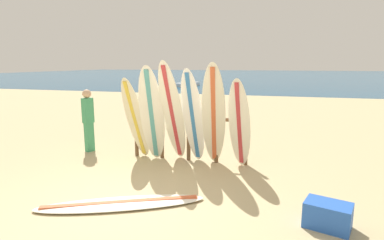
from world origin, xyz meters
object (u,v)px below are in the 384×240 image
Objects in this scene: surfboard_rack at (189,131)px; surfboard_leaning_left at (152,115)px; surfboard_leaning_center at (193,117)px; beachgoer_standing at (88,118)px; surfboard_lying_on_sand at (121,204)px; surfboard_leaning_center_right at (214,116)px; small_boat_offshore at (188,84)px; surfboard_leaning_center_left at (173,113)px; surfboard_leaning_far_left at (136,119)px; surfboard_leaning_right at (239,124)px; cooler_box at (328,215)px.

surfboard_leaning_left is (-0.72, -0.44, 0.42)m from surfboard_rack.
surfboard_leaning_center is (0.92, 0.10, -0.03)m from surfboard_leaning_left.
surfboard_lying_on_sand is at bearing -48.79° from beachgoer_standing.
surfboard_leaning_center_right is at bearing 63.92° from surfboard_lying_on_sand.
beachgoer_standing is at bearing -79.99° from small_boat_offshore.
surfboard_leaning_left reaches higher than small_boat_offshore.
surfboard_leaning_far_left is at bearing 176.08° from surfboard_leaning_center_left.
surfboard_leaning_left is 0.67× the size of small_boat_offshore.
surfboard_leaning_center is 1.10× the size of surfboard_leaning_right.
surfboard_leaning_far_left is 0.74× the size of surfboard_lying_on_sand.
surfboard_leaning_right is 3.28× the size of cooler_box.
surfboard_leaning_center is at bearing 5.91° from surfboard_leaning_left.
surfboard_rack is at bearing 31.20° from surfboard_leaning_left.
surfboard_leaning_center_right is 2.64m from surfboard_lying_on_sand.
surfboard_rack is at bearing -73.71° from small_boat_offshore.
surfboard_leaning_far_left is 2.38m from surfboard_leaning_right.
surfboard_leaning_center_right reaches higher than surfboard_lying_on_sand.
surfboard_leaning_center_right is 0.86× the size of surfboard_lying_on_sand.
surfboard_leaning_right is 2.68m from cooler_box.
surfboard_leaning_far_left is 0.99× the size of surfboard_leaning_right.
surfboard_leaning_center_right is at bearing 152.98° from cooler_box.
surfboard_leaning_left is at bearing -177.00° from surfboard_leaning_right.
surfboard_leaning_far_left is 1.38m from surfboard_leaning_center.
small_boat_offshore is at bearing 103.93° from surfboard_lying_on_sand.
surfboard_leaning_left is 1.94m from surfboard_leaning_right.
surfboard_lying_on_sand is at bearing -159.47° from cooler_box.
surfboard_leaning_center_left reaches higher than beachgoer_standing.
surfboard_leaning_far_left is at bearing -164.38° from surfboard_rack.
surfboard_leaning_center_left is 1.02× the size of surfboard_leaning_center_right.
small_boat_offshore is 27.13m from cooler_box.
surfboard_leaning_left is at bearing -13.65° from surfboard_leaning_far_left.
surfboard_leaning_center reaches higher than surfboard_leaning_right.
surfboard_leaning_center is 1.01m from surfboard_leaning_right.
surfboard_rack is 0.66m from surfboard_leaning_center_left.
surfboard_leaning_right is (1.21, -0.34, 0.29)m from surfboard_rack.
cooler_box is at bearing -39.78° from surfboard_leaning_center.
surfboard_leaning_left is at bearing -148.80° from surfboard_rack.
small_boat_offshore is (-6.35, 25.60, 0.22)m from surfboard_lying_on_sand.
surfboard_lying_on_sand is 4.42× the size of cooler_box.
surfboard_leaning_center_right reaches higher than small_boat_offshore.
surfboard_leaning_left is 0.84× the size of surfboard_lying_on_sand.
beachgoer_standing is (-2.67, 0.03, 0.19)m from surfboard_rack.
surfboard_rack is 2.68m from beachgoer_standing.
small_boat_offshore is (-6.00, 23.46, -0.86)m from surfboard_leaning_left.
surfboard_lying_on_sand is (-1.05, -2.15, -1.11)m from surfboard_leaning_center_right.
surfboard_rack reaches higher than small_boat_offshore.
surfboard_leaning_right is (1.93, 0.10, -0.13)m from surfboard_leaning_left.
surfboard_lying_on_sand is at bearing -93.34° from surfboard_leaning_center_left.
surfboard_leaning_far_left is 4.47m from cooler_box.
surfboard_lying_on_sand is 1.66× the size of beachgoer_standing.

